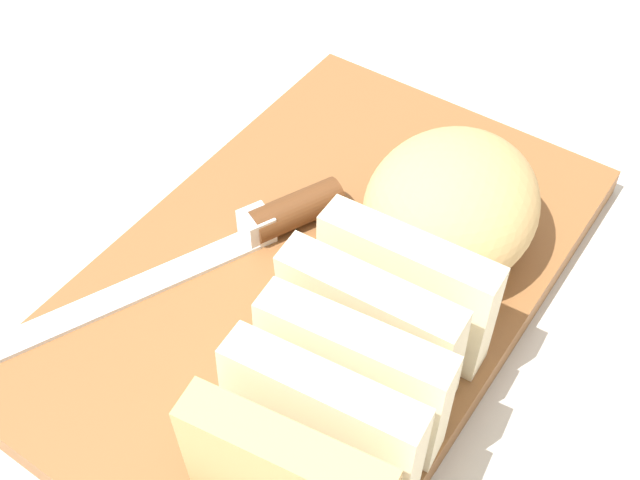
{
  "coord_description": "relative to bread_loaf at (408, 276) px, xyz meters",
  "views": [
    {
      "loc": [
        0.29,
        0.2,
        0.45
      ],
      "look_at": [
        0.0,
        0.0,
        0.05
      ],
      "focal_mm": 46.07,
      "sensor_mm": 36.0,
      "label": 1
    }
  ],
  "objects": [
    {
      "name": "cutting_board",
      "position": [
        -0.0,
        -0.07,
        -0.05
      ],
      "size": [
        0.42,
        0.27,
        0.02
      ],
      "primitive_type": "cube",
      "rotation": [
        0.0,
        0.0,
        -0.0
      ],
      "color": "brown",
      "rests_on": "ground_plane"
    },
    {
      "name": "bread_knife",
      "position": [
        -0.0,
        -0.12,
        -0.03
      ],
      "size": [
        0.25,
        0.13,
        0.02
      ],
      "rotation": [
        0.0,
        0.0,
        -0.43
      ],
      "color": "silver",
      "rests_on": "cutting_board"
    },
    {
      "name": "bread_loaf",
      "position": [
        0.0,
        0.0,
        0.0
      ],
      "size": [
        0.31,
        0.14,
        0.08
      ],
      "rotation": [
        0.0,
        0.0,
        0.1
      ],
      "color": "tan",
      "rests_on": "cutting_board"
    },
    {
      "name": "crumb_stray_left",
      "position": [
        0.02,
        -0.07,
        -0.04
      ],
      "size": [
        0.01,
        0.01,
        0.01
      ],
      "primitive_type": "sphere",
      "color": "tan",
      "rests_on": "cutting_board"
    },
    {
      "name": "crumb_near_loaf",
      "position": [
        0.0,
        -0.04,
        -0.04
      ],
      "size": [
        0.01,
        0.01,
        0.01
      ],
      "primitive_type": "sphere",
      "color": "tan",
      "rests_on": "cutting_board"
    },
    {
      "name": "ground_plane",
      "position": [
        -0.0,
        -0.07,
        -0.06
      ],
      "size": [
        3.0,
        3.0,
        0.0
      ],
      "primitive_type": "plane",
      "color": "beige"
    },
    {
      "name": "crumb_near_knife",
      "position": [
        0.05,
        -0.04,
        -0.04
      ],
      "size": [
        0.01,
        0.01,
        0.01
      ],
      "primitive_type": "sphere",
      "color": "tan",
      "rests_on": "cutting_board"
    }
  ]
}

